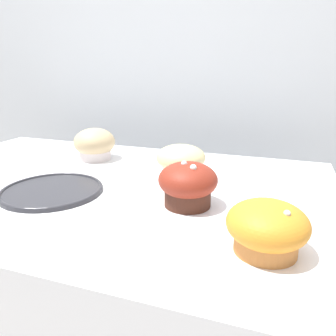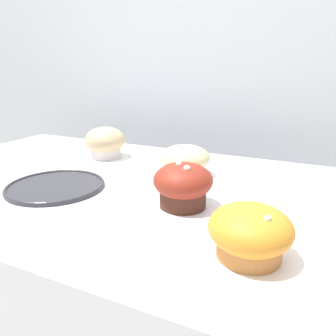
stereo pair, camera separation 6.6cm
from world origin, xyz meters
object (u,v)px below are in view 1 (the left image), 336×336
muffin_front_left (95,144)px  muffin_back_left (181,160)px  serving_plate (52,190)px  muffin_back_right (267,228)px  muffin_front_center (188,184)px

muffin_front_left → muffin_back_left: bearing=-10.9°
muffin_back_left → serving_plate: 0.29m
muffin_back_left → muffin_back_right: muffin_back_right is taller
muffin_front_center → muffin_back_left: size_ratio=0.93×
muffin_back_right → serving_plate: (-0.42, 0.09, -0.03)m
muffin_back_left → serving_plate: (-0.21, -0.19, -0.03)m
muffin_front_center → muffin_front_left: (-0.32, 0.21, 0.00)m
muffin_front_left → muffin_front_center: bearing=-33.8°
muffin_back_left → muffin_front_center: bearing=-68.9°
muffin_front_left → serving_plate: (0.05, -0.24, -0.04)m
muffin_front_center → muffin_back_right: muffin_front_center is taller
muffin_front_center → muffin_back_left: muffin_front_center is taller
muffin_back_right → muffin_front_left: (-0.46, 0.33, 0.01)m
muffin_back_left → muffin_back_right: 0.35m
muffin_back_right → serving_plate: size_ratio=0.55×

